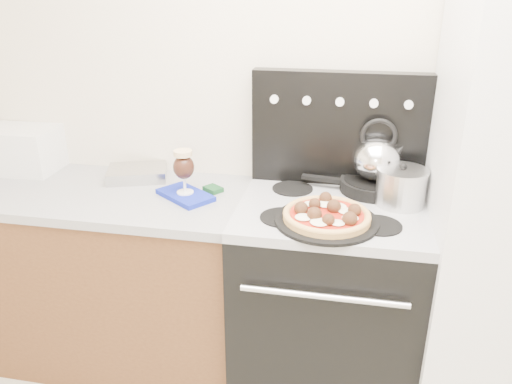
% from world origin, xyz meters
% --- Properties ---
extents(room_shell, '(3.52, 3.01, 2.52)m').
position_xyz_m(room_shell, '(0.00, 0.29, 1.25)').
color(room_shell, beige).
rests_on(room_shell, ground).
extents(base_cabinet, '(1.45, 0.60, 0.86)m').
position_xyz_m(base_cabinet, '(-1.02, 1.20, 0.43)').
color(base_cabinet, brown).
rests_on(base_cabinet, ground).
extents(countertop, '(1.48, 0.63, 0.04)m').
position_xyz_m(countertop, '(-1.02, 1.20, 0.88)').
color(countertop, '#98989B').
rests_on(countertop, base_cabinet).
extents(stove_body, '(0.76, 0.65, 0.88)m').
position_xyz_m(stove_body, '(0.08, 1.18, 0.44)').
color(stove_body, black).
rests_on(stove_body, ground).
extents(cooktop, '(0.76, 0.65, 0.04)m').
position_xyz_m(cooktop, '(0.08, 1.18, 0.90)').
color(cooktop, '#ADADB2').
rests_on(cooktop, stove_body).
extents(backguard, '(0.76, 0.08, 0.50)m').
position_xyz_m(backguard, '(0.08, 1.45, 1.17)').
color(backguard, black).
rests_on(backguard, cooktop).
extents(toaster_oven, '(0.35, 0.26, 0.21)m').
position_xyz_m(toaster_oven, '(-1.45, 1.37, 1.01)').
color(toaster_oven, silver).
rests_on(toaster_oven, countertop).
extents(foil_sheet, '(0.32, 0.27, 0.05)m').
position_xyz_m(foil_sheet, '(-0.85, 1.36, 0.93)').
color(foil_sheet, silver).
rests_on(foil_sheet, countertop).
extents(oven_mitt, '(0.29, 0.27, 0.02)m').
position_xyz_m(oven_mitt, '(-0.55, 1.19, 0.91)').
color(oven_mitt, '#1322A8').
rests_on(oven_mitt, countertop).
extents(beer_glass, '(0.10, 0.10, 0.20)m').
position_xyz_m(beer_glass, '(-0.55, 1.19, 1.02)').
color(beer_glass, black).
rests_on(beer_glass, oven_mitt).
extents(pizza_pan, '(0.47, 0.47, 0.01)m').
position_xyz_m(pizza_pan, '(0.07, 1.02, 0.93)').
color(pizza_pan, black).
rests_on(pizza_pan, cooktop).
extents(pizza, '(0.37, 0.37, 0.05)m').
position_xyz_m(pizza, '(0.07, 1.02, 0.96)').
color(pizza, '#E1A85A').
rests_on(pizza, pizza_pan).
extents(skillet, '(0.33, 0.33, 0.05)m').
position_xyz_m(skillet, '(0.25, 1.37, 0.95)').
color(skillet, black).
rests_on(skillet, cooktop).
extents(tea_kettle, '(0.25, 0.25, 0.23)m').
position_xyz_m(tea_kettle, '(0.25, 1.37, 1.09)').
color(tea_kettle, silver).
rests_on(tea_kettle, skillet).
extents(stock_pot, '(0.22, 0.22, 0.14)m').
position_xyz_m(stock_pot, '(0.35, 1.25, 0.99)').
color(stock_pot, silver).
rests_on(stock_pot, cooktop).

